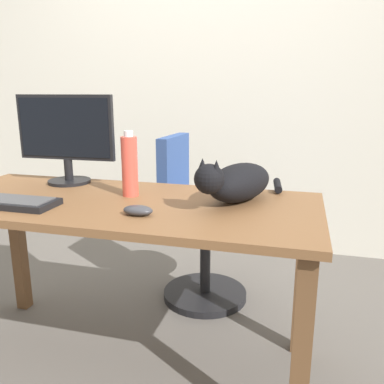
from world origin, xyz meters
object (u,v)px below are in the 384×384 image
(monitor, at_px, (66,136))
(water_bottle, at_px, (130,166))
(office_chair, at_px, (197,230))
(cat, at_px, (237,182))
(computer_mouse, at_px, (138,210))
(keyboard, at_px, (2,201))

(monitor, distance_m, water_bottle, 0.42)
(office_chair, xyz_separation_m, cat, (0.30, -0.55, 0.42))
(cat, relative_size, computer_mouse, 5.15)
(office_chair, distance_m, computer_mouse, 0.89)
(keyboard, bearing_deg, computer_mouse, 1.20)
(monitor, relative_size, computer_mouse, 4.37)
(computer_mouse, xyz_separation_m, water_bottle, (-0.14, 0.25, 0.11))
(monitor, xyz_separation_m, keyboard, (-0.04, -0.41, -0.21))
(water_bottle, bearing_deg, computer_mouse, -61.19)
(keyboard, relative_size, computer_mouse, 4.00)
(cat, bearing_deg, water_bottle, -177.20)
(office_chair, xyz_separation_m, monitor, (-0.53, -0.42, 0.56))
(monitor, relative_size, cat, 0.85)
(office_chair, height_order, monitor, monitor)
(monitor, bearing_deg, water_bottle, -20.91)
(office_chair, height_order, computer_mouse, office_chair)
(monitor, height_order, keyboard, monitor)
(office_chair, relative_size, water_bottle, 3.45)
(keyboard, bearing_deg, office_chair, 55.63)
(water_bottle, bearing_deg, keyboard, -148.33)
(water_bottle, bearing_deg, monitor, 159.09)
(monitor, distance_m, cat, 0.85)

